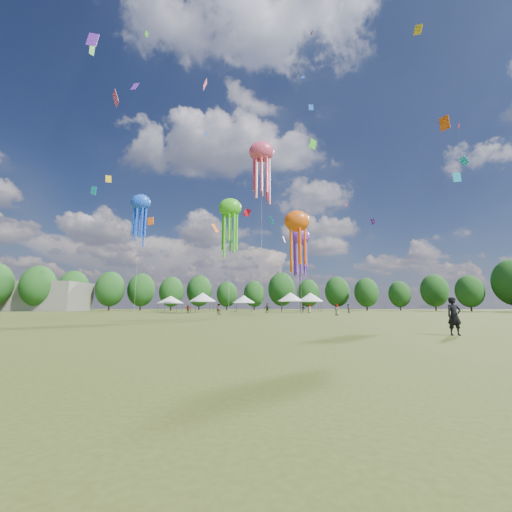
{
  "coord_description": "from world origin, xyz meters",
  "views": [
    {
      "loc": [
        1.71,
        -14.86,
        1.2
      ],
      "look_at": [
        0.14,
        15.0,
        6.0
      ],
      "focal_mm": 22.2,
      "sensor_mm": 36.0,
      "label": 1
    }
  ],
  "objects": [
    {
      "name": "spectator_near",
      "position": [
        -6.04,
        30.89,
        0.8
      ],
      "size": [
        0.9,
        0.78,
        1.6
      ],
      "primitive_type": "imported",
      "rotation": [
        0.0,
        0.0,
        2.89
      ],
      "color": "gray",
      "rests_on": "ground"
    },
    {
      "name": "spectators_far",
      "position": [
        4.04,
        47.47,
        0.86
      ],
      "size": [
        30.83,
        28.18,
        1.84
      ],
      "color": "gray",
      "rests_on": "ground"
    },
    {
      "name": "small_kites",
      "position": [
        -0.58,
        41.76,
        29.79
      ],
      "size": [
        70.23,
        56.89,
        44.19
      ],
      "color": "green",
      "rests_on": "ground"
    },
    {
      "name": "treeline",
      "position": [
        -3.87,
        62.51,
        6.54
      ],
      "size": [
        201.57,
        95.24,
        13.43
      ],
      "color": "#38281C",
      "rests_on": "ground"
    },
    {
      "name": "hangar",
      "position": [
        -72.0,
        72.0,
        4.0
      ],
      "size": [
        40.0,
        12.0,
        8.0
      ],
      "primitive_type": "cube",
      "color": "gray",
      "rests_on": "ground"
    },
    {
      "name": "festival_tents",
      "position": [
        -4.44,
        54.42,
        3.09
      ],
      "size": [
        36.52,
        11.9,
        4.3
      ],
      "color": "#47474C",
      "rests_on": "ground"
    },
    {
      "name": "show_kites",
      "position": [
        -4.96,
        36.78,
        18.6
      ],
      "size": [
        34.12,
        19.92,
        30.41
      ],
      "color": "green",
      "rests_on": "ground"
    },
    {
      "name": "observer_main",
      "position": [
        9.42,
        -0.75,
        0.81
      ],
      "size": [
        0.61,
        0.42,
        1.61
      ],
      "primitive_type": "imported",
      "rotation": [
        0.0,
        0.0,
        0.05
      ],
      "color": "black",
      "rests_on": "ground"
    },
    {
      "name": "ground",
      "position": [
        0.0,
        0.0,
        0.0
      ],
      "size": [
        300.0,
        300.0,
        0.0
      ],
      "primitive_type": "plane",
      "color": "#384416",
      "rests_on": "ground"
    }
  ]
}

